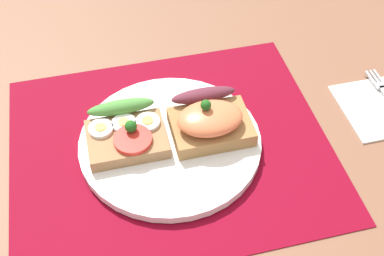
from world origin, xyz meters
TOP-DOWN VIEW (x-y plane):
  - ground_plane at (0.00, 0.00)cm, footprint 120.00×90.00cm
  - placemat at (0.00, 0.00)cm, footprint 42.27×35.72cm
  - plate at (0.00, 0.00)cm, footprint 24.26×24.26cm
  - sandwich_egg_tomato at (-5.53, 1.35)cm, footprint 10.22×9.14cm
  - sandwich_salmon at (5.45, 0.15)cm, footprint 10.47×9.23cm

SIDE VIEW (x-z plane):
  - ground_plane at x=0.00cm, z-range -3.20..0.00cm
  - placemat at x=0.00cm, z-range 0.00..0.30cm
  - plate at x=0.00cm, z-range 0.30..1.49cm
  - sandwich_egg_tomato at x=-5.53cm, z-range 0.91..4.93cm
  - sandwich_salmon at x=5.45cm, z-range 0.66..6.74cm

